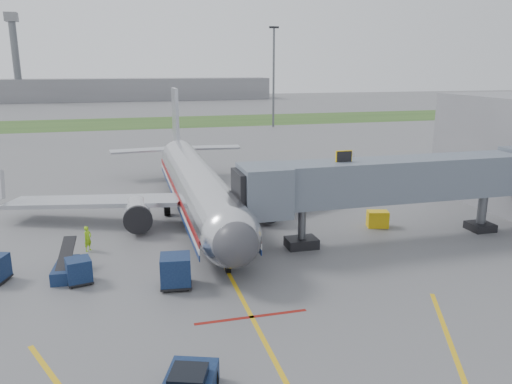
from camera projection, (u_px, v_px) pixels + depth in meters
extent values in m
plane|color=#565659|center=(235.00, 285.00, 29.61)|extent=(400.00, 400.00, 0.00)
cube|color=#2D4C1E|center=(150.00, 123.00, 113.91)|extent=(300.00, 25.00, 0.01)
cube|color=gold|center=(243.00, 300.00, 27.73)|extent=(0.25, 50.00, 0.01)
cube|color=maroon|center=(252.00, 317.00, 25.86)|extent=(6.00, 0.25, 0.01)
cylinder|color=silver|center=(197.00, 185.00, 42.99)|extent=(3.80, 28.00, 3.80)
sphere|color=silver|center=(231.00, 237.00, 29.88)|extent=(3.80, 3.80, 3.80)
sphere|color=#38383D|center=(236.00, 244.00, 28.66)|extent=(2.74, 2.74, 2.74)
cube|color=black|center=(232.00, 230.00, 29.37)|extent=(2.20, 1.20, 0.55)
cone|color=silver|center=(176.00, 153.00, 58.45)|extent=(3.80, 5.00, 3.80)
cube|color=#B7BAC1|center=(176.00, 119.00, 57.00)|extent=(0.35, 4.20, 7.00)
cube|color=#B7BAC1|center=(95.00, 201.00, 41.10)|extent=(15.10, 8.59, 1.13)
cube|color=#B7BAC1|center=(290.00, 189.00, 45.33)|extent=(15.10, 8.59, 1.13)
cylinder|color=silver|center=(137.00, 214.00, 39.22)|extent=(2.10, 3.60, 2.10)
cylinder|color=silver|center=(264.00, 204.00, 41.81)|extent=(2.10, 3.60, 2.10)
cube|color=maroon|center=(219.00, 187.00, 43.56)|extent=(0.05, 28.00, 0.45)
cube|color=navy|center=(219.00, 197.00, 43.78)|extent=(0.05, 28.00, 0.35)
cylinder|color=black|center=(228.00, 268.00, 31.41)|extent=(0.28, 0.70, 0.70)
cylinder|color=black|center=(167.00, 210.00, 43.37)|extent=(0.50, 1.00, 1.00)
cylinder|color=black|center=(226.00, 206.00, 44.66)|extent=(0.50, 1.00, 1.00)
cube|color=slate|center=(393.00, 179.00, 36.39)|extent=(20.00, 3.00, 3.00)
cube|color=slate|center=(264.00, 190.00, 34.00)|extent=(3.20, 3.60, 3.40)
cube|color=black|center=(247.00, 191.00, 33.70)|extent=(1.60, 3.00, 2.80)
cube|color=#E4B60D|center=(344.00, 158.00, 34.95)|extent=(1.20, 0.15, 1.00)
cylinder|color=#595B60|center=(302.00, 227.00, 35.40)|extent=(0.56, 0.56, 3.10)
cube|color=black|center=(301.00, 243.00, 35.70)|extent=(2.20, 1.60, 0.70)
cylinder|color=#595B60|center=(482.00, 211.00, 39.13)|extent=(0.70, 0.70, 3.10)
cube|color=black|center=(480.00, 227.00, 39.44)|extent=(1.80, 1.80, 0.60)
cylinder|color=#595B60|center=(274.00, 79.00, 103.62)|extent=(0.44, 0.44, 20.00)
cube|color=black|center=(274.00, 27.00, 101.11)|extent=(2.00, 0.40, 0.40)
cube|color=slate|center=(110.00, 90.00, 185.38)|extent=(120.00, 14.00, 8.00)
cylinder|color=#595B60|center=(16.00, 62.00, 170.77)|extent=(2.40, 2.40, 28.00)
cube|color=slate|center=(11.00, 17.00, 167.20)|extent=(4.00, 4.00, 3.00)
cube|color=black|center=(188.00, 376.00, 19.14)|extent=(1.77, 1.77, 0.43)
cylinder|color=black|center=(176.00, 375.00, 20.47)|extent=(0.41, 0.71, 0.69)
cylinder|color=black|center=(214.00, 376.00, 20.34)|extent=(0.41, 0.71, 0.69)
cube|color=#0D1839|center=(176.00, 270.00, 29.15)|extent=(1.92, 1.92, 1.74)
cube|color=black|center=(176.00, 283.00, 29.36)|extent=(1.98, 1.98, 0.13)
cylinder|color=black|center=(164.00, 290.00, 28.63)|extent=(0.28, 0.34, 0.31)
cylinder|color=black|center=(188.00, 288.00, 28.82)|extent=(0.28, 0.34, 0.31)
cylinder|color=black|center=(165.00, 280.00, 29.92)|extent=(0.28, 0.34, 0.31)
cylinder|color=black|center=(188.00, 279.00, 30.11)|extent=(0.28, 0.34, 0.31)
cylinder|color=black|center=(9.00, 276.00, 30.58)|extent=(0.28, 0.32, 0.27)
cube|color=#0D1839|center=(79.00, 270.00, 29.69)|extent=(1.65, 1.65, 1.38)
cube|color=black|center=(80.00, 281.00, 29.86)|extent=(1.71, 1.71, 0.11)
cylinder|color=black|center=(72.00, 286.00, 29.17)|extent=(0.25, 0.29, 0.25)
cylinder|color=black|center=(91.00, 283.00, 29.64)|extent=(0.25, 0.29, 0.25)
cylinder|color=black|center=(69.00, 280.00, 30.09)|extent=(0.25, 0.29, 0.25)
cylinder|color=black|center=(88.00, 276.00, 30.57)|extent=(0.25, 0.29, 0.25)
cube|color=#0D1839|center=(66.00, 270.00, 30.81)|extent=(1.51, 3.28, 0.80)
cube|color=black|center=(66.00, 255.00, 31.03)|extent=(1.10, 3.63, 1.25)
cylinder|color=black|center=(55.00, 280.00, 29.67)|extent=(0.24, 0.51, 0.50)
cylinder|color=black|center=(70.00, 279.00, 29.82)|extent=(0.24, 0.51, 0.50)
cylinder|color=black|center=(62.00, 266.00, 31.87)|extent=(0.24, 0.51, 0.50)
cylinder|color=black|center=(77.00, 265.00, 32.02)|extent=(0.24, 0.51, 0.50)
cube|color=#E4B60D|center=(378.00, 219.00, 40.17)|extent=(1.88, 1.49, 1.31)
cylinder|color=black|center=(370.00, 225.00, 40.30)|extent=(0.30, 0.38, 0.33)
cylinder|color=black|center=(384.00, 225.00, 40.29)|extent=(0.30, 0.38, 0.33)
imported|color=#8DCD18|center=(88.00, 239.00, 34.91)|extent=(0.75, 0.78, 1.79)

